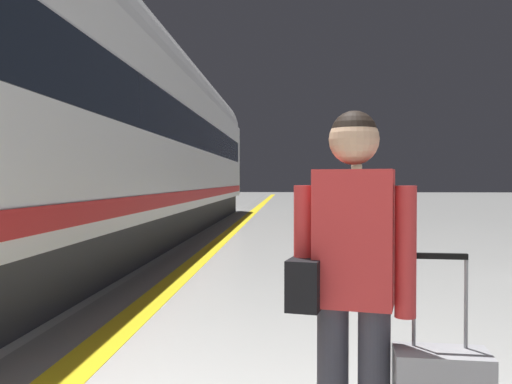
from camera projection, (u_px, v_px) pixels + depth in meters
safety_line_strip at (215, 245)px, 11.35m from camera, size 0.36×80.00×0.01m
tactile_edge_band at (200, 245)px, 11.37m from camera, size 0.61×80.00×0.01m
high_speed_train at (79, 113)px, 9.48m from camera, size 2.94×30.79×4.97m
traveller_foreground at (350, 274)px, 2.32m from camera, size 0.54×0.30×1.64m
passenger_near at (345, 198)px, 12.82m from camera, size 0.48×0.31×1.55m
suitcase_near at (332, 224)px, 12.68m from camera, size 0.40×0.27×0.59m
passenger_mid at (357, 195)px, 11.13m from camera, size 0.54×0.37×1.75m
suitcase_mid at (342, 232)px, 10.95m from camera, size 0.42×0.31×0.58m
passenger_far at (336, 197)px, 13.73m from camera, size 0.47×0.27×1.57m
duffel_bag_far at (323, 228)px, 13.55m from camera, size 0.44×0.26×0.36m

